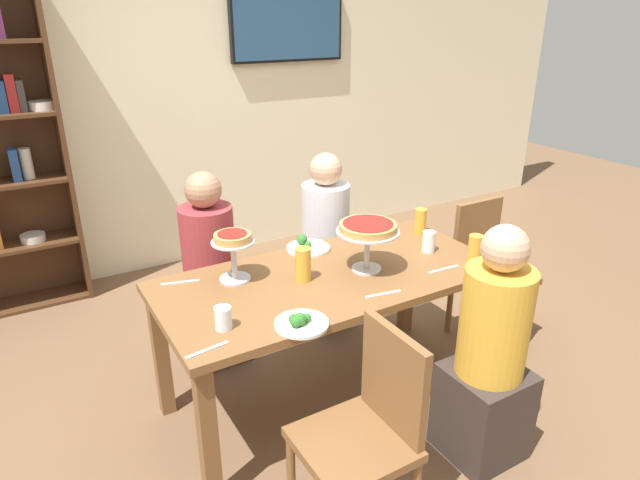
# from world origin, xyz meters

# --- Properties ---
(ground_plane) EXTENTS (12.00, 12.00, 0.00)m
(ground_plane) POSITION_xyz_m (0.00, 0.00, 0.00)
(ground_plane) COLOR brown
(rear_partition) EXTENTS (8.00, 0.12, 2.80)m
(rear_partition) POSITION_xyz_m (0.00, 2.20, 1.40)
(rear_partition) COLOR beige
(rear_partition) RESTS_ON ground_plane
(dining_table) EXTENTS (1.69, 0.80, 0.74)m
(dining_table) POSITION_xyz_m (0.00, 0.00, 0.65)
(dining_table) COLOR brown
(dining_table) RESTS_ON ground_plane
(television) EXTENTS (0.98, 0.05, 0.57)m
(television) POSITION_xyz_m (0.89, 2.11, 1.84)
(television) COLOR black
(diner_far_right) EXTENTS (0.34, 0.34, 1.15)m
(diner_far_right) POSITION_xyz_m (0.40, 0.71, 0.49)
(diner_far_right) COLOR #382D28
(diner_far_right) RESTS_ON ground_plane
(diner_near_right) EXTENTS (0.34, 0.34, 1.15)m
(diner_near_right) POSITION_xyz_m (0.41, -0.69, 0.49)
(diner_near_right) COLOR #382D28
(diner_near_right) RESTS_ON ground_plane
(diner_far_left) EXTENTS (0.34, 0.34, 1.15)m
(diner_far_left) POSITION_xyz_m (-0.38, 0.70, 0.49)
(diner_far_left) COLOR #382D28
(diner_far_left) RESTS_ON ground_plane
(chair_near_left) EXTENTS (0.40, 0.40, 0.87)m
(chair_near_left) POSITION_xyz_m (-0.28, -0.74, 0.49)
(chair_near_left) COLOR brown
(chair_near_left) RESTS_ON ground_plane
(chair_head_east) EXTENTS (0.40, 0.40, 0.87)m
(chair_head_east) POSITION_xyz_m (1.19, 0.07, 0.49)
(chair_head_east) COLOR brown
(chair_head_east) RESTS_ON ground_plane
(deep_dish_pizza_stand) EXTENTS (0.31, 0.31, 0.25)m
(deep_dish_pizza_stand) POSITION_xyz_m (0.19, -0.04, 0.95)
(deep_dish_pizza_stand) COLOR silver
(deep_dish_pizza_stand) RESTS_ON dining_table
(personal_pizza_stand) EXTENTS (0.21, 0.21, 0.24)m
(personal_pizza_stand) POSITION_xyz_m (-0.42, 0.19, 0.92)
(personal_pizza_stand) COLOR silver
(personal_pizza_stand) RESTS_ON dining_table
(salad_plate_near_diner) EXTENTS (0.23, 0.23, 0.07)m
(salad_plate_near_diner) POSITION_xyz_m (-0.35, -0.34, 0.76)
(salad_plate_near_diner) COLOR white
(salad_plate_near_diner) RESTS_ON dining_table
(salad_plate_far_diner) EXTENTS (0.24, 0.24, 0.07)m
(salad_plate_far_diner) POSITION_xyz_m (0.06, 0.34, 0.76)
(salad_plate_far_diner) COLOR white
(salad_plate_far_diner) RESTS_ON dining_table
(beer_glass_amber_tall) EXTENTS (0.08, 0.08, 0.17)m
(beer_glass_amber_tall) POSITION_xyz_m (-0.14, 0.02, 0.82)
(beer_glass_amber_tall) COLOR gold
(beer_glass_amber_tall) RESTS_ON dining_table
(beer_glass_amber_short) EXTENTS (0.07, 0.07, 0.16)m
(beer_glass_amber_short) POSITION_xyz_m (0.70, -0.26, 0.82)
(beer_glass_amber_short) COLOR gold
(beer_glass_amber_short) RESTS_ON dining_table
(beer_glass_amber_spare) EXTENTS (0.07, 0.07, 0.15)m
(beer_glass_amber_spare) POSITION_xyz_m (0.74, 0.20, 0.81)
(beer_glass_amber_spare) COLOR gold
(beer_glass_amber_spare) RESTS_ON dining_table
(water_glass_clear_near) EXTENTS (0.07, 0.07, 0.10)m
(water_glass_clear_near) POSITION_xyz_m (-0.63, -0.20, 0.79)
(water_glass_clear_near) COLOR white
(water_glass_clear_near) RESTS_ON dining_table
(water_glass_clear_far) EXTENTS (0.07, 0.07, 0.11)m
(water_glass_clear_far) POSITION_xyz_m (0.60, -0.03, 0.80)
(water_glass_clear_far) COLOR white
(water_glass_clear_far) RESTS_ON dining_table
(cutlery_fork_near) EXTENTS (0.18, 0.05, 0.00)m
(cutlery_fork_near) POSITION_xyz_m (0.10, -0.30, 0.74)
(cutlery_fork_near) COLOR silver
(cutlery_fork_near) RESTS_ON dining_table
(cutlery_knife_near) EXTENTS (0.18, 0.03, 0.00)m
(cutlery_knife_near) POSITION_xyz_m (0.52, -0.24, 0.74)
(cutlery_knife_near) COLOR silver
(cutlery_knife_near) RESTS_ON dining_table
(cutlery_fork_far) EXTENTS (0.18, 0.06, 0.00)m
(cutlery_fork_far) POSITION_xyz_m (-0.66, 0.29, 0.74)
(cutlery_fork_far) COLOR silver
(cutlery_fork_far) RESTS_ON dining_table
(cutlery_knife_far) EXTENTS (0.18, 0.04, 0.00)m
(cutlery_knife_far) POSITION_xyz_m (-0.75, -0.32, 0.74)
(cutlery_knife_far) COLOR silver
(cutlery_knife_far) RESTS_ON dining_table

